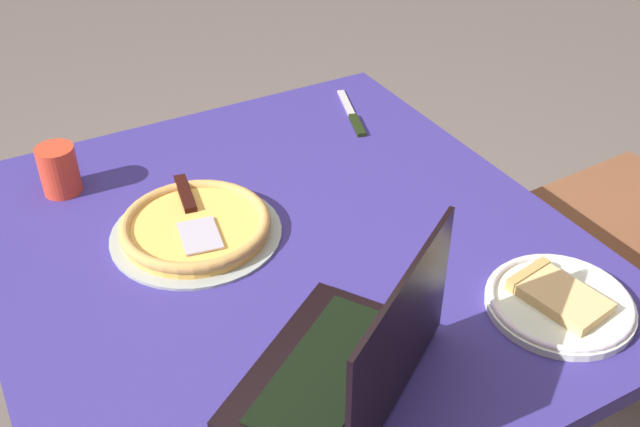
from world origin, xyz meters
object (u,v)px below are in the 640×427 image
dining_table (285,275)px  pizza_plate (559,301)px  drink_cup (59,169)px  laptop (354,361)px  table_knife (353,117)px  pizza_tray (196,226)px

dining_table → pizza_plate: 0.51m
pizza_plate → drink_cup: size_ratio=2.42×
dining_table → laptop: laptop is taller
table_knife → drink_cup: bearing=88.4°
pizza_tray → table_knife: bearing=-63.1°
table_knife → dining_table: bearing=134.5°
drink_cup → pizza_tray: bearing=-145.6°
pizza_tray → pizza_plate: bearing=-136.5°
laptop → pizza_tray: laptop is taller
pizza_plate → table_knife: bearing=-3.0°
pizza_tray → table_knife: pizza_tray is taller
dining_table → pizza_plate: bearing=-139.0°
laptop → drink_cup: bearing=19.0°
dining_table → pizza_plate: size_ratio=4.57×
drink_cup → table_knife: bearing=-91.6°
dining_table → drink_cup: bearing=40.1°
dining_table → table_knife: table_knife is taller
table_knife → drink_cup: (0.02, 0.69, 0.05)m
laptop → pizza_plate: (-0.02, -0.40, -0.04)m
laptop → drink_cup: 0.79m
dining_table → pizza_tray: size_ratio=3.48×
laptop → dining_table: bearing=-10.1°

